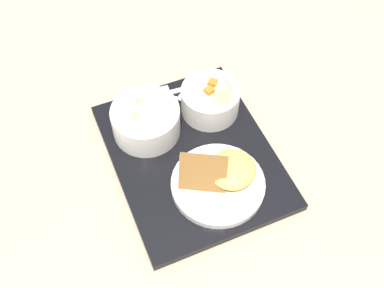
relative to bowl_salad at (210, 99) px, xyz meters
The scene contains 7 objects.
ground_plane 0.12m from the bowl_salad, 46.51° to the right, with size 4.00×4.00×0.00m, color tan.
serving_tray 0.12m from the bowl_salad, 46.51° to the right, with size 0.40×0.33×0.02m.
bowl_salad is the anchor object (origin of this frame).
bowl_soup 0.14m from the bowl_salad, 94.79° to the right, with size 0.13×0.13×0.06m.
plate_main 0.18m from the bowl_salad, 22.49° to the right, with size 0.17×0.17×0.08m.
knife 0.12m from the bowl_salad, 134.44° to the right, with size 0.04×0.18×0.02m.
spoon 0.08m from the bowl_salad, 137.08° to the right, with size 0.03×0.14×0.01m.
Camera 1 is at (0.46, -0.24, 0.79)m, focal length 45.00 mm.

